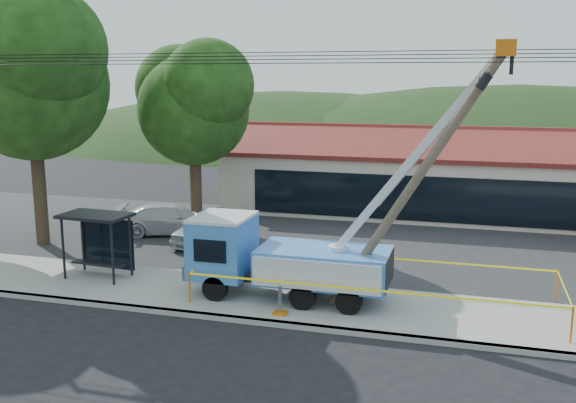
{
  "coord_description": "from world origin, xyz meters",
  "views": [
    {
      "loc": [
        5.66,
        -14.95,
        7.25
      ],
      "look_at": [
        -0.09,
        5.0,
        3.17
      ],
      "focal_mm": 40.0,
      "sensor_mm": 36.0,
      "label": 1
    }
  ],
  "objects_px": {
    "utility_truck": "(284,255)",
    "car_silver": "(211,245)",
    "leaning_pole": "(421,172)",
    "car_white": "(171,236)",
    "bus_shelter": "(99,230)"
  },
  "relations": [
    {
      "from": "utility_truck",
      "to": "car_silver",
      "type": "relative_size",
      "value": 2.22
    },
    {
      "from": "leaning_pole",
      "to": "bus_shelter",
      "type": "height_order",
      "value": "leaning_pole"
    },
    {
      "from": "utility_truck",
      "to": "car_white",
      "type": "relative_size",
      "value": 2.07
    },
    {
      "from": "leaning_pole",
      "to": "bus_shelter",
      "type": "xyz_separation_m",
      "value": [
        -11.25,
        0.49,
        -2.64
      ]
    },
    {
      "from": "bus_shelter",
      "to": "car_white",
      "type": "xyz_separation_m",
      "value": [
        -0.48,
        6.58,
        -1.84
      ]
    },
    {
      "from": "utility_truck",
      "to": "car_white",
      "type": "xyz_separation_m",
      "value": [
        -7.47,
        6.87,
        -1.55
      ]
    },
    {
      "from": "leaning_pole",
      "to": "car_silver",
      "type": "relative_size",
      "value": 1.81
    },
    {
      "from": "leaning_pole",
      "to": "bus_shelter",
      "type": "relative_size",
      "value": 3.21
    },
    {
      "from": "utility_truck",
      "to": "car_silver",
      "type": "bearing_deg",
      "value": 130.62
    },
    {
      "from": "leaning_pole",
      "to": "car_white",
      "type": "bearing_deg",
      "value": 148.91
    },
    {
      "from": "car_silver",
      "to": "utility_truck",
      "type": "bearing_deg",
      "value": -41.92
    },
    {
      "from": "bus_shelter",
      "to": "car_silver",
      "type": "relative_size",
      "value": 0.56
    },
    {
      "from": "utility_truck",
      "to": "car_white",
      "type": "distance_m",
      "value": 10.27
    },
    {
      "from": "car_white",
      "to": "leaning_pole",
      "type": "bearing_deg",
      "value": -139.08
    },
    {
      "from": "utility_truck",
      "to": "car_silver",
      "type": "height_order",
      "value": "utility_truck"
    }
  ]
}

